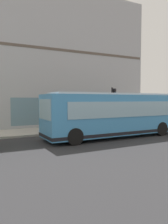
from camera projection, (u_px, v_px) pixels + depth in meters
ground at (109, 137)px, 14.78m from camera, size 120.00×120.00×0.00m
sidewalk_curb at (82, 129)px, 18.74m from camera, size 3.65×40.00×0.15m
building_corner at (60, 64)px, 23.35m from camera, size 7.55×16.38×13.06m
city_bus_nearside at (114, 115)px, 14.84m from camera, size 2.84×10.11×3.07m
traffic_light_near_corner at (113, 100)px, 18.70m from camera, size 0.32×0.49×3.55m
fire_hydrant at (150, 121)px, 20.97m from camera, size 0.35×0.35×0.74m
pedestrian_near_hydrant at (120, 115)px, 21.04m from camera, size 0.32×0.32×1.67m
pedestrian_near_building_entrance at (139, 114)px, 21.35m from camera, size 0.32×0.32×1.72m
newspaper_vending_box at (58, 125)px, 16.61m from camera, size 0.44×0.43×0.90m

